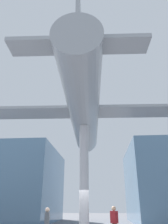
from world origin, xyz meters
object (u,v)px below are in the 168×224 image
Objects in this scene: suspended_airplane at (84,113)px; visitor_second at (114,220)px; visitor_person at (47,221)px; support_pylon_central at (84,177)px.

visitor_second is (1.67, -0.23, -6.51)m from suspended_airplane.
suspended_airplane is 6.87m from visitor_person.
visitor_person is at bearing -166.46° from suspended_airplane.
visitor_person is at bearing -168.72° from support_pylon_central.
visitor_person is at bearing -130.08° from visitor_second.
suspended_airplane is at bearing 92.36° from support_pylon_central.
support_pylon_central is 0.37× the size of suspended_airplane.
support_pylon_central is 4.08× the size of visitor_person.
suspended_airplane reaches higher than support_pylon_central.
suspended_airplane is 10.65× the size of visitor_second.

